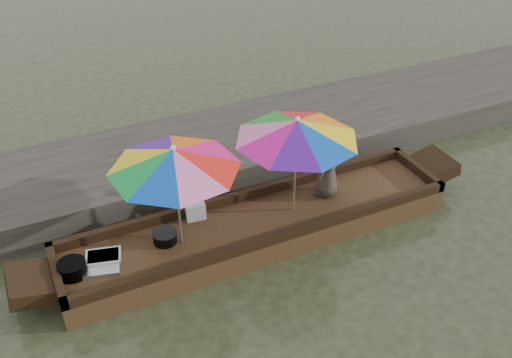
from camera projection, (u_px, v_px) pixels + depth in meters
name	position (u px, v px, depth m)	size (l,w,h in m)	color
water	(259.00, 238.00, 8.47)	(80.00, 80.00, 0.00)	#292F1D
dock	(205.00, 153.00, 9.97)	(22.00, 2.20, 0.50)	#2D2B26
boat_hull	(259.00, 229.00, 8.37)	(5.80, 1.20, 0.35)	#342010
cooking_pot	(72.00, 269.00, 7.28)	(0.37, 0.37, 0.19)	black
tray_crayfish	(104.00, 258.00, 7.53)	(0.46, 0.32, 0.09)	silver
tray_scallop	(102.00, 268.00, 7.39)	(0.46, 0.32, 0.06)	silver
charcoal_grill	(165.00, 237.00, 7.82)	(0.33, 0.33, 0.15)	black
supply_bag	(195.00, 210.00, 8.25)	(0.28, 0.22, 0.26)	#B4BFC7
vendor	(329.00, 163.00, 8.51)	(0.54, 0.35, 1.10)	#3B332D
umbrella_bow	(178.00, 197.00, 7.42)	(1.71, 1.71, 1.55)	#E51477
umbrella_stern	(295.00, 166.00, 8.03)	(1.75, 1.75, 1.55)	orange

